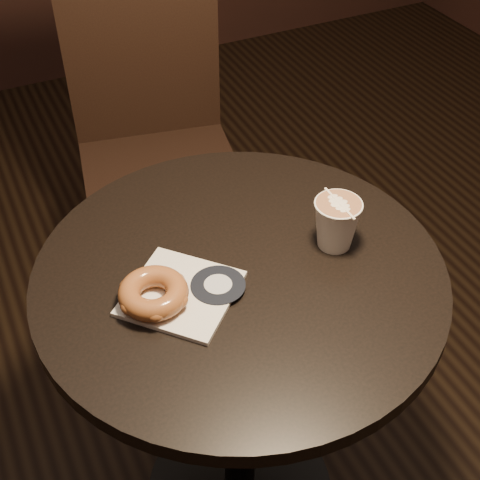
# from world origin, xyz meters

# --- Properties ---
(cafe_table) EXTENTS (0.70, 0.70, 0.75)m
(cafe_table) POSITION_xyz_m (0.00, 0.00, 0.55)
(cafe_table) COLOR black
(cafe_table) RESTS_ON ground
(chair) EXTENTS (0.48, 0.48, 1.04)m
(chair) POSITION_xyz_m (0.11, 0.79, 0.58)
(chair) COLOR black
(chair) RESTS_ON ground
(pastry_bag) EXTENTS (0.23, 0.23, 0.01)m
(pastry_bag) POSITION_xyz_m (-0.11, -0.01, 0.75)
(pastry_bag) COLOR silver
(pastry_bag) RESTS_ON cafe_table
(doughnut) EXTENTS (0.11, 0.11, 0.04)m
(doughnut) POSITION_xyz_m (-0.16, -0.02, 0.78)
(doughnut) COLOR brown
(doughnut) RESTS_ON pastry_bag
(latte_cup) EXTENTS (0.08, 0.08, 0.09)m
(latte_cup) POSITION_xyz_m (0.18, -0.01, 0.80)
(latte_cup) COLOR white
(latte_cup) RESTS_ON cafe_table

